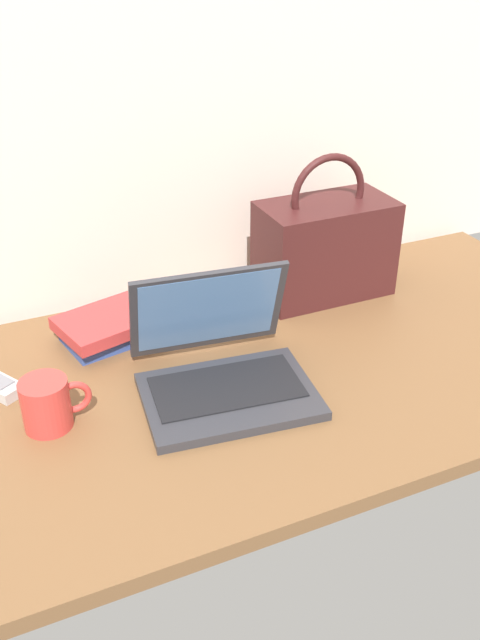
# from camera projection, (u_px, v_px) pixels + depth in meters

# --- Properties ---
(desk) EXTENTS (1.60, 0.76, 0.03)m
(desk) POSITION_uv_depth(u_px,v_px,m) (264.00, 374.00, 1.36)
(desk) COLOR brown
(desk) RESTS_ON ground
(laptop) EXTENTS (0.34, 0.32, 0.21)m
(laptop) POSITION_uv_depth(u_px,v_px,m) (221.00, 365.00, 1.28)
(laptop) COLOR #2D2D33
(laptop) RESTS_ON desk
(coffee_mug) EXTENTS (0.12, 0.08, 0.09)m
(coffee_mug) POSITION_uv_depth(u_px,v_px,m) (48.00, 403.00, 1.18)
(coffee_mug) COLOR red
(coffee_mug) RESTS_ON desk
(handbag) EXTENTS (0.30, 0.16, 0.33)m
(handbag) POSITION_uv_depth(u_px,v_px,m) (325.00, 246.00, 1.57)
(handbag) COLOR #3F1919
(handbag) RESTS_ON desk
(book_stack) EXTENTS (0.22, 0.19, 0.06)m
(book_stack) POSITION_uv_depth(u_px,v_px,m) (108.00, 328.00, 1.43)
(book_stack) COLOR #334C99
(book_stack) RESTS_ON desk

